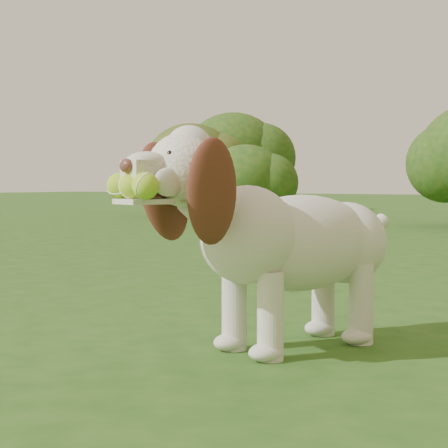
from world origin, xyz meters
The scene contains 5 objects.
ground centered at (0.00, 0.00, 0.00)m, with size 80.00×80.00×0.00m, color #244C15.
dog centered at (0.47, -0.27, 0.48)m, with size 0.78×1.35×0.90m.
shrub_a centered at (-4.25, 7.12, 0.76)m, with size 1.25×1.25×1.29m.
shrub_e centered at (-6.86, 9.28, 1.10)m, with size 1.81×1.81×1.88m.
shrub_g centered at (-8.12, 12.81, 1.43)m, with size 2.35×2.35×2.43m.
Camera 1 is at (1.95, -2.93, 0.69)m, focal length 60.00 mm.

